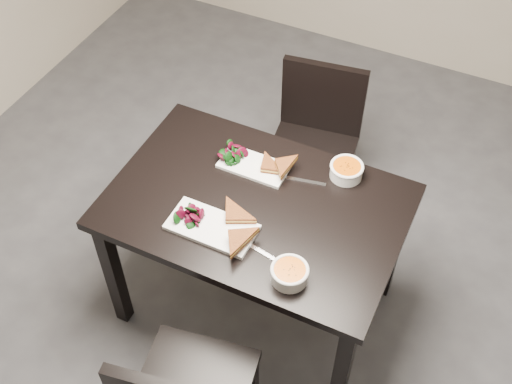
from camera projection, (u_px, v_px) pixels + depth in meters
ground at (320, 384)px, 2.90m from camera, size 5.00×5.00×0.00m
room_shell at (377, 44)px, 1.53m from camera, size 5.02×5.02×2.81m
table at (256, 219)px, 2.70m from camera, size 1.20×0.80×0.75m
chair_far at (315, 136)px, 3.27m from camera, size 0.47×0.47×0.85m
plate_near at (212, 227)px, 2.53m from camera, size 0.35×0.17×0.02m
sandwich_near at (228, 224)px, 2.49m from camera, size 0.21×0.19×0.06m
salad_near at (189, 213)px, 2.53m from camera, size 0.11×0.10×0.05m
soup_bowl_near at (290, 273)px, 2.35m from camera, size 0.14×0.14×0.06m
cutlery_near at (264, 253)px, 2.45m from camera, size 0.18×0.05×0.00m
plate_far at (254, 166)px, 2.75m from camera, size 0.29×0.15×0.01m
sandwich_far at (266, 168)px, 2.70m from camera, size 0.17×0.14×0.05m
salad_far at (233, 154)px, 2.76m from camera, size 0.09×0.08×0.04m
soup_bowl_far at (347, 170)px, 2.70m from camera, size 0.14×0.14×0.06m
cutlery_far at (305, 181)px, 2.70m from camera, size 0.18×0.05×0.00m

